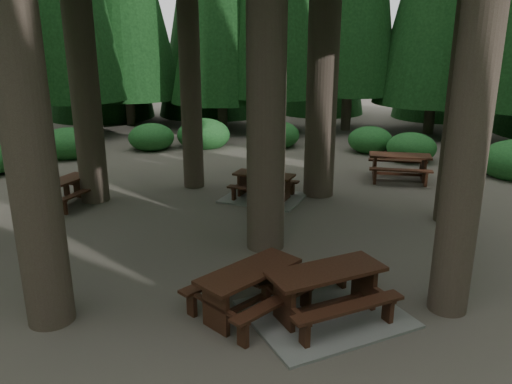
{
  "coord_description": "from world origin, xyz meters",
  "views": [
    {
      "loc": [
        0.79,
        -10.35,
        4.57
      ],
      "look_at": [
        0.57,
        0.83,
        1.1
      ],
      "focal_mm": 35.0,
      "sensor_mm": 36.0,
      "label": 1
    }
  ],
  "objects_px": {
    "picnic_table_b": "(64,188)",
    "picnic_table_d": "(399,163)",
    "picnic_table_a": "(325,299)",
    "picnic_table_c": "(264,190)",
    "picnic_table_e": "(249,284)"
  },
  "relations": [
    {
      "from": "picnic_table_d",
      "to": "picnic_table_b",
      "type": "bearing_deg",
      "value": -154.54
    },
    {
      "from": "picnic_table_a",
      "to": "picnic_table_d",
      "type": "bearing_deg",
      "value": 41.93
    },
    {
      "from": "picnic_table_d",
      "to": "picnic_table_a",
      "type": "bearing_deg",
      "value": -101.7
    },
    {
      "from": "picnic_table_b",
      "to": "picnic_table_e",
      "type": "height_order",
      "value": "picnic_table_e"
    },
    {
      "from": "picnic_table_b",
      "to": "picnic_table_d",
      "type": "bearing_deg",
      "value": -53.79
    },
    {
      "from": "picnic_table_a",
      "to": "picnic_table_c",
      "type": "xyz_separation_m",
      "value": [
        -1.08,
        6.5,
        -0.05
      ]
    },
    {
      "from": "picnic_table_a",
      "to": "picnic_table_e",
      "type": "height_order",
      "value": "picnic_table_a"
    },
    {
      "from": "picnic_table_b",
      "to": "picnic_table_d",
      "type": "xyz_separation_m",
      "value": [
        10.17,
        2.83,
        0.09
      ]
    },
    {
      "from": "picnic_table_e",
      "to": "picnic_table_a",
      "type": "bearing_deg",
      "value": -49.04
    },
    {
      "from": "picnic_table_b",
      "to": "picnic_table_d",
      "type": "relative_size",
      "value": 0.92
    },
    {
      "from": "picnic_table_b",
      "to": "picnic_table_c",
      "type": "bearing_deg",
      "value": -62.49
    },
    {
      "from": "picnic_table_c",
      "to": "picnic_table_e",
      "type": "xyz_separation_m",
      "value": [
        -0.22,
        -6.44,
        0.29
      ]
    },
    {
      "from": "picnic_table_a",
      "to": "picnic_table_e",
      "type": "distance_m",
      "value": 1.32
    },
    {
      "from": "picnic_table_a",
      "to": "picnic_table_e",
      "type": "xyz_separation_m",
      "value": [
        -1.3,
        0.06,
        0.24
      ]
    },
    {
      "from": "picnic_table_b",
      "to": "picnic_table_c",
      "type": "relative_size",
      "value": 0.75
    }
  ]
}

